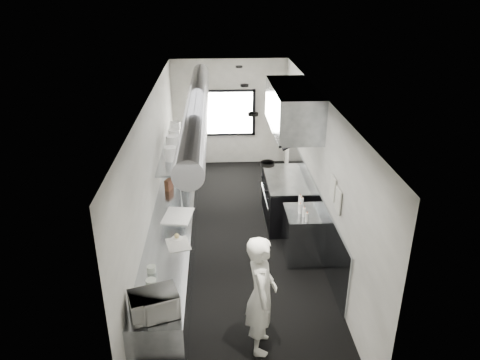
{
  "coord_description": "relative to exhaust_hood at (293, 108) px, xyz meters",
  "views": [
    {
      "loc": [
        -0.36,
        -7.65,
        4.66
      ],
      "look_at": [
        0.05,
        -0.2,
        1.33
      ],
      "focal_mm": 34.01,
      "sensor_mm": 36.0,
      "label": 1
    }
  ],
  "objects": [
    {
      "name": "wall_right",
      "position": [
        0.4,
        -0.7,
        -0.99
      ],
      "size": [
        0.02,
        8.0,
        2.8
      ],
      "primitive_type": "cube",
      "color": "silver",
      "rests_on": "floor"
    },
    {
      "name": "line_cook",
      "position": [
        -0.92,
        -3.56,
        -1.53
      ],
      "size": [
        0.45,
        0.65,
        1.73
      ],
      "primitive_type": "imported",
      "rotation": [
        0.0,
        0.0,
        1.51
      ],
      "color": "silver",
      "rests_on": "floor"
    },
    {
      "name": "squeeze_bottle_d",
      "position": [
        0.03,
        -1.22,
        -1.39
      ],
      "size": [
        0.09,
        0.09,
        0.19
      ],
      "primitive_type": "cylinder",
      "rotation": [
        0.0,
        0.0,
        0.41
      ],
      "color": "silver",
      "rests_on": "bottle_station"
    },
    {
      "name": "wall_front",
      "position": [
        -1.1,
        -4.7,
        -0.99
      ],
      "size": [
        3.0,
        0.02,
        2.8
      ],
      "primitive_type": "cube",
      "color": "silver",
      "rests_on": "floor"
    },
    {
      "name": "squeeze_bottle_a",
      "position": [
        0.03,
        -1.72,
        -1.41
      ],
      "size": [
        0.06,
        0.06,
        0.16
      ],
      "primitive_type": "cylinder",
      "rotation": [
        0.0,
        0.0,
        0.11
      ],
      "color": "silver",
      "rests_on": "bottle_station"
    },
    {
      "name": "plate_stack_d",
      "position": [
        -2.31,
        0.89,
        -0.66
      ],
      "size": [
        0.25,
        0.25,
        0.33
      ],
      "primitive_type": "cylinder",
      "rotation": [
        0.0,
        0.0,
        0.19
      ],
      "color": "white",
      "rests_on": "pass_shelf"
    },
    {
      "name": "knife_block",
      "position": [
        -2.39,
        -0.32,
        -1.38
      ],
      "size": [
        0.16,
        0.22,
        0.21
      ],
      "primitive_type": "cube",
      "rotation": [
        0.0,
        0.0,
        -0.41
      ],
      "color": "#532B1D",
      "rests_on": "prep_counter"
    },
    {
      "name": "squeeze_bottle_e",
      "position": [
        0.03,
        -1.08,
        -1.4
      ],
      "size": [
        0.07,
        0.07,
        0.18
      ],
      "primitive_type": "cylinder",
      "rotation": [
        0.0,
        0.0,
        0.11
      ],
      "color": "silver",
      "rests_on": "bottle_station"
    },
    {
      "name": "small_plate",
      "position": [
        -2.11,
        -2.16,
        -1.48
      ],
      "size": [
        0.23,
        0.23,
        0.01
      ],
      "primitive_type": "cylinder",
      "rotation": [
        0.0,
        0.0,
        0.39
      ],
      "color": "white",
      "rests_on": "prep_counter"
    },
    {
      "name": "notice_sheet_a",
      "position": [
        0.37,
        -1.9,
        -0.79
      ],
      "size": [
        0.02,
        0.28,
        0.38
      ],
      "primitive_type": "cube",
      "color": "silver",
      "rests_on": "wall_right"
    },
    {
      "name": "squeeze_bottle_b",
      "position": [
        0.01,
        -1.55,
        -1.41
      ],
      "size": [
        0.06,
        0.06,
        0.16
      ],
      "primitive_type": "cylinder",
      "rotation": [
        0.0,
        0.0,
        0.12
      ],
      "color": "silver",
      "rests_on": "bottle_station"
    },
    {
      "name": "prep_counter",
      "position": [
        -2.25,
        -1.2,
        -1.94
      ],
      "size": [
        0.7,
        6.0,
        0.9
      ],
      "primitive_type": "cube",
      "color": "gray",
      "rests_on": "floor"
    },
    {
      "name": "plate_stack_c",
      "position": [
        -2.3,
        0.39,
        -0.66
      ],
      "size": [
        0.24,
        0.24,
        0.31
      ],
      "primitive_type": "cylinder",
      "rotation": [
        0.0,
        0.0,
        0.06
      ],
      "color": "white",
      "rests_on": "pass_shelf"
    },
    {
      "name": "range",
      "position": [
        -0.06,
        0.0,
        -1.92
      ],
      "size": [
        0.88,
        1.6,
        0.94
      ],
      "color": "black",
      "rests_on": "floor"
    },
    {
      "name": "bottle_station",
      "position": [
        0.05,
        -1.4,
        -1.94
      ],
      "size": [
        0.65,
        0.8,
        0.9
      ],
      "primitive_type": "cube",
      "color": "gray",
      "rests_on": "floor"
    },
    {
      "name": "plate_stack_b",
      "position": [
        -2.3,
        -0.02,
        -0.66
      ],
      "size": [
        0.28,
        0.28,
        0.32
      ],
      "primitive_type": "cylinder",
      "rotation": [
        0.0,
        0.0,
        -0.15
      ],
      "color": "white",
      "rests_on": "pass_shelf"
    },
    {
      "name": "deli_tub_a",
      "position": [
        -2.37,
        -3.35,
        -1.44
      ],
      "size": [
        0.17,
        0.17,
        0.1
      ],
      "primitive_type": "cylinder",
      "rotation": [
        0.0,
        0.0,
        0.17
      ],
      "color": "#B2BDAE",
      "rests_on": "prep_counter"
    },
    {
      "name": "ceiling",
      "position": [
        -1.1,
        -0.7,
        0.41
      ],
      "size": [
        3.0,
        8.0,
        0.01
      ],
      "primitive_type": "cube",
      "color": "beige",
      "rests_on": "wall_back"
    },
    {
      "name": "wall_cladding",
      "position": [
        0.38,
        -0.4,
        -1.84
      ],
      "size": [
        0.03,
        5.5,
        1.1
      ],
      "primitive_type": "cube",
      "color": "gray",
      "rests_on": "wall_right"
    },
    {
      "name": "squeeze_bottle_c",
      "position": [
        -0.03,
        -1.42,
        -1.4
      ],
      "size": [
        0.07,
        0.07,
        0.19
      ],
      "primitive_type": "cylinder",
      "rotation": [
        0.0,
        0.0,
        -0.11
      ],
      "color": "silver",
      "rests_on": "bottle_station"
    },
    {
      "name": "microwave",
      "position": [
        -2.25,
        -3.91,
        -1.33
      ],
      "size": [
        0.63,
        0.55,
        0.32
      ],
      "primitive_type": "imported",
      "rotation": [
        0.0,
        0.0,
        0.32
      ],
      "color": "silver",
      "rests_on": "prep_counter"
    },
    {
      "name": "pass_shelf",
      "position": [
        -2.29,
        0.3,
        -0.86
      ],
      "size": [
        0.45,
        3.0,
        0.68
      ],
      "color": "gray",
      "rests_on": "prep_counter"
    },
    {
      "name": "service_window",
      "position": [
        -1.1,
        3.26,
        -0.99
      ],
      "size": [
        1.36,
        0.05,
        1.25
      ],
      "color": "white",
      "rests_on": "wall_back"
    },
    {
      "name": "wall_back",
      "position": [
        -1.1,
        3.3,
        -0.99
      ],
      "size": [
        3.0,
        0.02,
        2.8
      ],
      "primitive_type": "cube",
      "color": "silver",
      "rests_on": "floor"
    },
    {
      "name": "pastry",
      "position": [
        -2.11,
        -2.16,
        -1.44
      ],
      "size": [
        0.08,
        0.08,
        0.08
      ],
      "primitive_type": "sphere",
      "color": "#D4B96F",
      "rests_on": "small_plate"
    },
    {
      "name": "floor",
      "position": [
        -1.1,
        -0.7,
        -2.39
      ],
      "size": [
        3.0,
        8.0,
        0.01
      ],
      "primitive_type": "cube",
      "color": "black",
      "rests_on": "ground"
    },
    {
      "name": "hvac_duct",
      "position": [
        -1.8,
        -0.3,
        0.16
      ],
      "size": [
        0.4,
        6.4,
        0.4
      ],
      "primitive_type": "cylinder",
      "rotation": [
        1.57,
        0.0,
        0.0
      ],
      "color": "gray",
      "rests_on": "ceiling"
    },
    {
      "name": "wall_left",
      "position": [
        -2.6,
        -0.7,
        -0.99
      ],
      "size": [
        0.02,
        8.0,
        2.8
      ],
      "primitive_type": "cube",
      "color": "silver",
      "rests_on": "floor"
    },
    {
      "name": "cutting_board",
      "position": [
        -2.15,
        -1.42,
        -1.48
      ],
      "size": [
        0.55,
        0.68,
        0.02
      ],
      "primitive_type": "cube",
      "rotation": [
        0.0,
        0.0,
        -0.16
      ],
      "color": "silver",
      "rests_on": "prep_counter"
    },
    {
      "name": "exhaust_hood",
      "position": [
        0.0,
        0.0,
        0.0
      ],
      "size": [
        0.81,
        2.2,
        0.88
      ],
      "color": "gray",
      "rests_on": "ceiling"
    },
    {
      "name": "deli_tub_b",
      "position": [
        -2.4,
        -3.02,
        -1.44
      ],
      "size": [
        0.16,
        0.16,
        0.09
      ],
      "primitive_type": "cylinder",
      "rotation": [
        0.0,
        0.0,
        0.28
      ],
      "color": "#B2BDAE",
      "rests_on": "prep_counter"
    },
    {
      "name": "far_work_table",
      "position": [
        -2.25,
        2.5,
        -1.94
      ],
      "size": [
        0.7,
        1.2,
        0.9
      ],
      "primitive_type": "cube",
      "color": "gray",
      "rests_on": "floor"
    },
    {
      "name": "newspaper",
      "position": [
        -2.08,
        -2.33,
        -1.49
      ],
      "size": [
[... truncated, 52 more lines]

